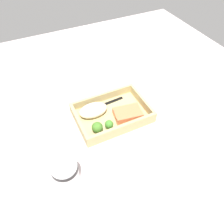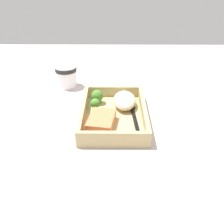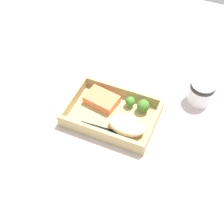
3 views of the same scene
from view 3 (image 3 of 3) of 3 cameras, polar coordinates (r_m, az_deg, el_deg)
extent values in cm
cube|color=beige|center=(102.03, 0.00, -1.31)|extent=(160.00, 160.00, 2.00)
cube|color=tan|center=(100.77, 0.00, -0.75)|extent=(28.58, 19.82, 1.20)
cube|color=tan|center=(93.78, -2.23, -3.95)|extent=(28.58, 1.20, 3.64)
cube|color=tan|center=(104.58, 1.99, 3.76)|extent=(28.58, 1.20, 3.64)
cube|color=tan|center=(103.12, -7.03, 2.42)|extent=(1.20, 17.42, 3.64)
cube|color=tan|center=(96.43, 7.52, -2.35)|extent=(1.20, 17.42, 3.64)
cube|color=#E37549|center=(102.58, -1.90, 2.26)|extent=(11.55, 8.75, 2.97)
ellipsoid|color=beige|center=(95.20, 2.75, -2.51)|extent=(11.48, 7.31, 4.18)
cylinder|color=#799E58|center=(101.31, 5.67, 0.48)|extent=(1.55, 1.55, 1.46)
sphere|color=#447627|center=(99.90, 5.75, 1.16)|extent=(4.09, 4.09, 4.09)
cylinder|color=#80AE5B|center=(102.34, 3.32, 1.38)|extent=(1.21, 1.21, 1.45)
sphere|color=#437F2B|center=(101.13, 3.36, 1.97)|extent=(3.19, 3.19, 3.19)
cube|color=black|center=(97.06, -2.50, -2.86)|extent=(12.45, 1.91, 0.44)
cube|color=black|center=(95.51, 1.94, -4.12)|extent=(3.54, 2.42, 0.44)
cylinder|color=white|center=(106.92, 16.00, 3.49)|extent=(7.94, 7.94, 8.25)
cylinder|color=black|center=(104.83, 16.35, 4.59)|extent=(8.17, 8.17, 1.49)
cube|color=white|center=(90.76, -6.13, -10.82)|extent=(14.13, 17.09, 0.24)
camera|label=1|loc=(1.11, 30.32, 38.75)|focal=35.00mm
camera|label=2|loc=(1.15, -37.20, 23.84)|focal=42.00mm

